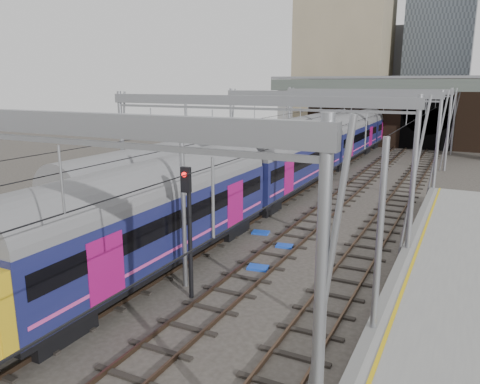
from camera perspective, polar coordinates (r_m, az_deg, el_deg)
The scene contains 15 objects.
ground at distance 19.06m, azimuth -10.01°, elevation -13.42°, with size 160.00×160.00×0.00m, color #38332D.
platform_left at distance 27.25m, azimuth -24.42°, elevation -4.92°, with size 4.32×55.00×1.12m.
tracks at distance 31.55m, azimuth 6.30°, elevation -2.44°, with size 14.40×80.00×0.22m.
overhead_line at distance 36.61m, azimuth 10.13°, elevation 10.00°, with size 16.80×80.00×8.00m.
retaining_wall at distance 66.25m, azimuth 18.86°, elevation 8.91°, with size 28.00×2.75×9.00m.
overbridge at distance 60.48m, azimuth 16.93°, elevation 11.49°, with size 28.00×3.00×9.25m.
city_skyline at distance 84.84m, azimuth 22.30°, elevation 18.08°, with size 37.50×27.50×60.00m.
train_main at distance 45.03m, azimuth 10.34°, elevation 5.55°, with size 3.08×71.17×5.21m.
train_second at distance 42.98m, azimuth 3.83°, elevation 5.26°, with size 2.94×50.97×5.01m.
signal_near_left at distance 17.18m, azimuth -23.27°, elevation -7.03°, with size 0.36×0.45×4.47m.
signal_near_centre at distance 18.24m, azimuth -6.28°, elevation -3.19°, with size 0.39×0.49×5.39m.
relay_cabinet at distance 24.64m, azimuth -22.46°, elevation -6.70°, with size 0.51×0.43×1.03m, color silver.
equip_cover_a at distance 22.11m, azimuth 2.19°, elevation -9.19°, with size 0.95×0.67×0.11m, color blue.
equip_cover_b at distance 27.05m, azimuth 2.53°, elevation -4.95°, with size 0.95×0.67×0.11m, color blue.
equip_cover_c at distance 25.00m, azimuth 5.43°, elevation -6.56°, with size 0.87×0.61×0.10m, color blue.
Camera 1 is at (10.35, -13.58, 8.47)m, focal length 35.00 mm.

